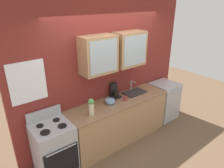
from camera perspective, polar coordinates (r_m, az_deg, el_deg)
ground_plane at (r=4.48m, az=1.86°, el=-14.92°), size 10.00×10.00×0.00m
back_wall_unit at (r=3.98m, az=-0.86°, el=4.98°), size 3.85×0.44×2.88m
counter at (r=4.23m, az=1.93°, el=-10.12°), size 2.17×0.63×0.89m
stove_range at (r=3.65m, az=-15.90°, el=-17.02°), size 0.61×0.62×1.07m
sink_faucet at (r=4.34m, az=6.27°, el=-2.27°), size 0.47×0.28×0.26m
bowl_stack at (r=3.89m, az=-0.54°, el=-4.96°), size 0.19×0.19×0.08m
vase at (r=3.49m, az=-5.84°, el=-6.27°), size 0.10×0.10×0.31m
cup_near_sink at (r=4.02m, az=3.82°, el=-4.00°), size 0.11×0.08×0.08m
dishwasher at (r=5.14m, az=14.25°, el=-4.52°), size 0.59×0.61×0.89m
coffee_maker at (r=4.12m, az=0.78°, el=-2.20°), size 0.17×0.20×0.29m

